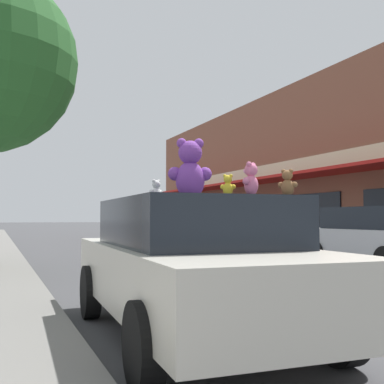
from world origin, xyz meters
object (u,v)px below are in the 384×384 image
at_px(teddy_bear_giant, 190,170).
at_px(teddy_bear_yellow, 228,185).
at_px(plush_art_car, 191,263).
at_px(parked_car_far_center, 378,236).
at_px(teddy_bear_white, 156,191).
at_px(teddy_bear_teal, 191,189).
at_px(teddy_bear_brown, 287,183).
at_px(teddy_bear_pink, 251,180).

xyz_separation_m(teddy_bear_giant, teddy_bear_yellow, (0.02, -0.94, -0.24)).
height_order(plush_art_car, parked_car_far_center, parked_car_far_center).
bearing_deg(teddy_bear_white, parked_car_far_center, -171.70).
xyz_separation_m(teddy_bear_teal, parked_car_far_center, (6.96, 4.16, -0.84)).
bearing_deg(teddy_bear_brown, plush_art_car, -10.53).
bearing_deg(teddy_bear_yellow, teddy_bear_giant, -52.01).
bearing_deg(teddy_bear_pink, teddy_bear_white, -112.52).
distance_m(teddy_bear_giant, teddy_bear_white, 0.74).
bearing_deg(teddy_bear_brown, teddy_bear_teal, -28.29).
bearing_deg(plush_art_car, teddy_bear_pink, -72.08).
bearing_deg(parked_car_far_center, teddy_bear_teal, -149.14).
distance_m(teddy_bear_teal, parked_car_far_center, 8.16).
bearing_deg(teddy_bear_brown, teddy_bear_yellow, 30.46).
distance_m(teddy_bear_giant, teddy_bear_pink, 1.08).
bearing_deg(plush_art_car, teddy_bear_teal, 70.60).
xyz_separation_m(teddy_bear_pink, teddy_bear_white, (-0.42, 1.73, -0.03)).
xyz_separation_m(teddy_bear_yellow, teddy_bear_white, (-0.22, 1.62, 0.03)).
relative_size(teddy_bear_giant, teddy_bear_brown, 2.60).
bearing_deg(teddy_bear_giant, teddy_bear_brown, 135.20).
relative_size(teddy_bear_brown, teddy_bear_white, 1.00).
bearing_deg(teddy_bear_pink, teddy_bear_giant, -113.98).
bearing_deg(teddy_bear_teal, teddy_bear_white, 27.49).
bearing_deg(teddy_bear_yellow, teddy_bear_teal, -60.21).
bearing_deg(teddy_bear_pink, parked_car_far_center, -176.93).
relative_size(teddy_bear_pink, parked_car_far_center, 0.08).
bearing_deg(teddy_bear_teal, teddy_bear_brown, 166.90).
relative_size(teddy_bear_white, parked_car_far_center, 0.07).
relative_size(teddy_bear_giant, teddy_bear_pink, 2.14).
xyz_separation_m(teddy_bear_yellow, parked_car_far_center, (7.13, 5.53, -0.80)).
xyz_separation_m(teddy_bear_white, parked_car_far_center, (7.34, 3.91, -0.83)).
xyz_separation_m(teddy_bear_yellow, teddy_bear_pink, (0.20, -0.11, 0.06)).
bearing_deg(teddy_bear_giant, plush_art_car, 90.68).
relative_size(plush_art_car, teddy_bear_brown, 17.19).
distance_m(plush_art_car, teddy_bear_white, 1.19).
bearing_deg(teddy_bear_white, teddy_bear_brown, 94.41).
bearing_deg(plush_art_car, parked_car_far_center, 35.59).
bearing_deg(teddy_bear_pink, teddy_bear_teal, -124.58).
height_order(teddy_bear_pink, parked_car_far_center, teddy_bear_pink).
distance_m(teddy_bear_yellow, parked_car_far_center, 9.05).
bearing_deg(teddy_bear_giant, teddy_bear_white, -57.92).
relative_size(plush_art_car, teddy_bear_yellow, 21.85).
height_order(teddy_bear_yellow, parked_car_far_center, teddy_bear_yellow).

